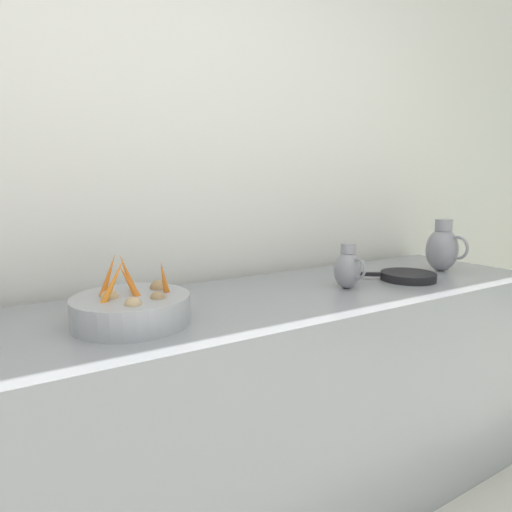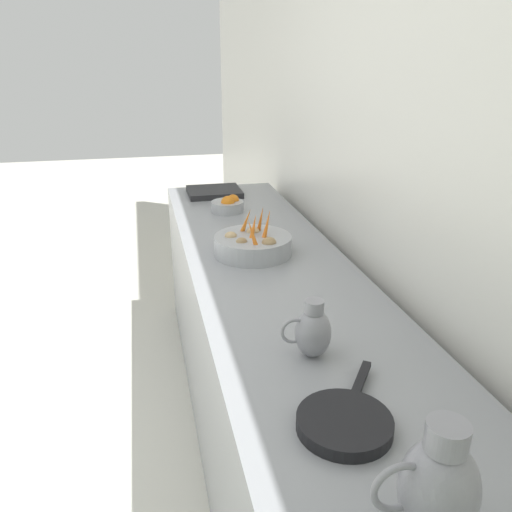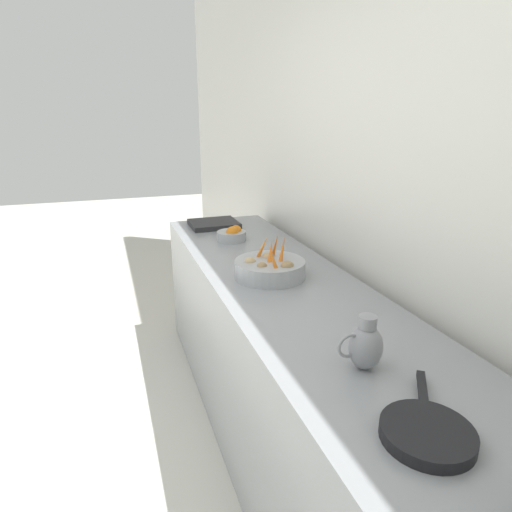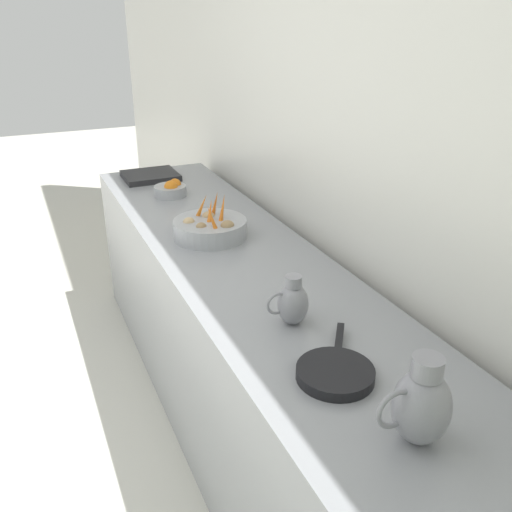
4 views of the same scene
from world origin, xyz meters
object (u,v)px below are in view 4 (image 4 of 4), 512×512
object	(u,v)px
vegetable_colander	(210,228)
metal_pitcher_tall	(421,404)
skillet_on_counter	(335,372)
metal_pitcher_short	(292,302)
orange_bowl	(171,189)

from	to	relation	value
vegetable_colander	metal_pitcher_tall	size ratio (longest dim) A/B	1.41
vegetable_colander	skillet_on_counter	bearing A→B (deg)	88.44
metal_pitcher_tall	metal_pitcher_short	world-z (taller)	metal_pitcher_tall
metal_pitcher_short	vegetable_colander	bearing A→B (deg)	-90.53
metal_pitcher_short	skillet_on_counter	size ratio (longest dim) A/B	0.53
metal_pitcher_tall	skillet_on_counter	size ratio (longest dim) A/B	0.72
metal_pitcher_tall	metal_pitcher_short	xyz separation A→B (m)	(0.03, -0.65, -0.03)
orange_bowl	metal_pitcher_short	world-z (taller)	metal_pitcher_short
metal_pitcher_tall	skillet_on_counter	distance (m)	0.33
skillet_on_counter	metal_pitcher_short	bearing A→B (deg)	-94.27
orange_bowl	skillet_on_counter	distance (m)	1.92
metal_pitcher_short	skillet_on_counter	bearing A→B (deg)	85.73
metal_pitcher_short	orange_bowl	bearing A→B (deg)	-90.54
vegetable_colander	orange_bowl	world-z (taller)	vegetable_colander
vegetable_colander	metal_pitcher_short	size ratio (longest dim) A/B	1.92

